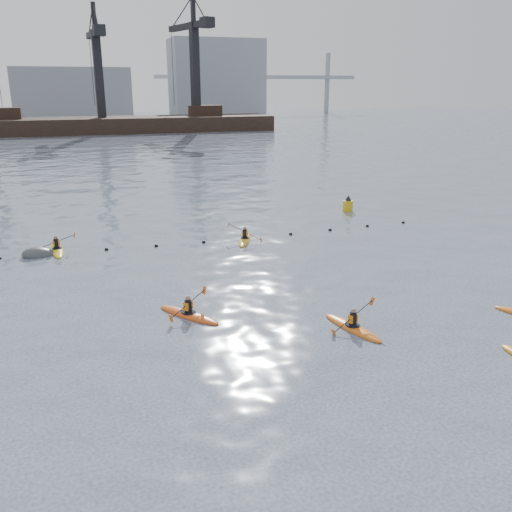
{
  "coord_description": "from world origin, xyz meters",
  "views": [
    {
      "loc": [
        -6.33,
        -10.24,
        9.65
      ],
      "look_at": [
        0.5,
        10.22,
        2.8
      ],
      "focal_mm": 38.0,
      "sensor_mm": 36.0,
      "label": 1
    }
  ],
  "objects_px": {
    "kayaker_3": "(245,239)",
    "nav_buoy": "(348,206)",
    "kayaker_2": "(189,314)",
    "kayaker_0": "(352,327)",
    "kayaker_5": "(57,250)",
    "mooring_buoy": "(40,256)"
  },
  "relations": [
    {
      "from": "kayaker_0",
      "to": "kayaker_2",
      "type": "height_order",
      "value": "kayaker_0"
    },
    {
      "from": "kayaker_2",
      "to": "kayaker_5",
      "type": "bearing_deg",
      "value": 79.15
    },
    {
      "from": "kayaker_2",
      "to": "kayaker_3",
      "type": "height_order",
      "value": "kayaker_3"
    },
    {
      "from": "kayaker_0",
      "to": "mooring_buoy",
      "type": "bearing_deg",
      "value": 115.56
    },
    {
      "from": "nav_buoy",
      "to": "kayaker_0",
      "type": "bearing_deg",
      "value": -117.11
    },
    {
      "from": "kayaker_0",
      "to": "kayaker_5",
      "type": "relative_size",
      "value": 0.95
    },
    {
      "from": "mooring_buoy",
      "to": "nav_buoy",
      "type": "xyz_separation_m",
      "value": [
        22.83,
        4.82,
        0.44
      ]
    },
    {
      "from": "kayaker_2",
      "to": "kayaker_3",
      "type": "distance_m",
      "value": 12.2
    },
    {
      "from": "kayaker_3",
      "to": "nav_buoy",
      "type": "height_order",
      "value": "nav_buoy"
    },
    {
      "from": "mooring_buoy",
      "to": "nav_buoy",
      "type": "height_order",
      "value": "nav_buoy"
    },
    {
      "from": "kayaker_5",
      "to": "mooring_buoy",
      "type": "xyz_separation_m",
      "value": [
        -0.97,
        -0.6,
        -0.11
      ]
    },
    {
      "from": "kayaker_3",
      "to": "mooring_buoy",
      "type": "xyz_separation_m",
      "value": [
        -12.49,
        0.76,
        -0.1
      ]
    },
    {
      "from": "kayaker_2",
      "to": "kayaker_5",
      "type": "height_order",
      "value": "kayaker_5"
    },
    {
      "from": "kayaker_3",
      "to": "kayaker_5",
      "type": "xyz_separation_m",
      "value": [
        -11.51,
        1.36,
        0.0
      ]
    },
    {
      "from": "kayaker_2",
      "to": "kayaker_3",
      "type": "bearing_deg",
      "value": 25.22
    },
    {
      "from": "kayaker_0",
      "to": "nav_buoy",
      "type": "xyz_separation_m",
      "value": [
        10.08,
        19.7,
        0.34
      ]
    },
    {
      "from": "kayaker_2",
      "to": "kayaker_5",
      "type": "xyz_separation_m",
      "value": [
        -5.61,
        12.04,
        0.0
      ]
    },
    {
      "from": "kayaker_5",
      "to": "nav_buoy",
      "type": "height_order",
      "value": "nav_buoy"
    },
    {
      "from": "mooring_buoy",
      "to": "kayaker_5",
      "type": "bearing_deg",
      "value": 31.58
    },
    {
      "from": "kayaker_0",
      "to": "kayaker_3",
      "type": "height_order",
      "value": "kayaker_3"
    },
    {
      "from": "kayaker_2",
      "to": "nav_buoy",
      "type": "relative_size",
      "value": 2.17
    },
    {
      "from": "kayaker_2",
      "to": "kayaker_0",
      "type": "bearing_deg",
      "value": -64.96
    }
  ]
}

